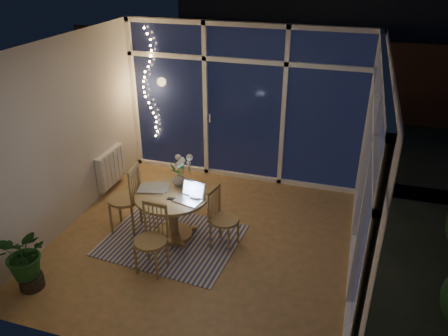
# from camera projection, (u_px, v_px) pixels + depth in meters

# --- Properties ---
(floor) EXTENTS (4.00, 4.00, 0.00)m
(floor) POSITION_uv_depth(u_px,v_px,m) (206.00, 240.00, 5.98)
(floor) COLOR olive
(floor) RESTS_ON ground
(ceiling) EXTENTS (4.00, 4.00, 0.00)m
(ceiling) POSITION_uv_depth(u_px,v_px,m) (201.00, 48.00, 4.81)
(ceiling) COLOR silver
(ceiling) RESTS_ON wall_back
(wall_back) EXTENTS (4.00, 0.04, 2.60)m
(wall_back) POSITION_uv_depth(u_px,v_px,m) (245.00, 105.00, 7.10)
(wall_back) COLOR beige
(wall_back) RESTS_ON floor
(wall_front) EXTENTS (4.00, 0.04, 2.60)m
(wall_front) POSITION_uv_depth(u_px,v_px,m) (125.00, 250.00, 3.69)
(wall_front) COLOR beige
(wall_front) RESTS_ON floor
(wall_left) EXTENTS (0.04, 4.00, 2.60)m
(wall_left) POSITION_uv_depth(u_px,v_px,m) (65.00, 136.00, 5.92)
(wall_left) COLOR beige
(wall_left) RESTS_ON floor
(wall_right) EXTENTS (0.04, 4.00, 2.60)m
(wall_right) POSITION_uv_depth(u_px,v_px,m) (372.00, 177.00, 4.87)
(wall_right) COLOR beige
(wall_right) RESTS_ON floor
(window_wall_back) EXTENTS (4.00, 0.10, 2.60)m
(window_wall_back) POSITION_uv_depth(u_px,v_px,m) (244.00, 106.00, 7.06)
(window_wall_back) COLOR white
(window_wall_back) RESTS_ON floor
(window_wall_right) EXTENTS (0.10, 4.00, 2.60)m
(window_wall_right) POSITION_uv_depth(u_px,v_px,m) (369.00, 176.00, 4.88)
(window_wall_right) COLOR white
(window_wall_right) RESTS_ON floor
(radiator) EXTENTS (0.10, 0.70, 0.58)m
(radiator) POSITION_uv_depth(u_px,v_px,m) (111.00, 167.00, 7.08)
(radiator) COLOR silver
(radiator) RESTS_ON wall_left
(fairy_lights) EXTENTS (0.24, 0.10, 1.85)m
(fairy_lights) POSITION_uv_depth(u_px,v_px,m) (148.00, 85.00, 7.33)
(fairy_lights) COLOR #FFBA66
(fairy_lights) RESTS_ON window_wall_back
(garden_patio) EXTENTS (12.00, 6.00, 0.10)m
(garden_patio) POSITION_uv_depth(u_px,v_px,m) (297.00, 123.00, 10.14)
(garden_patio) COLOR black
(garden_patio) RESTS_ON ground
(garden_fence) EXTENTS (11.00, 0.08, 1.80)m
(garden_fence) POSITION_uv_depth(u_px,v_px,m) (282.00, 75.00, 10.26)
(garden_fence) COLOR #3D2416
(garden_fence) RESTS_ON ground
(neighbour_roof) EXTENTS (7.00, 3.00, 2.20)m
(neighbour_roof) POSITION_uv_depth(u_px,v_px,m) (315.00, 3.00, 12.16)
(neighbour_roof) COLOR #2D3137
(neighbour_roof) RESTS_ON ground
(garden_shrubs) EXTENTS (0.90, 0.90, 0.90)m
(garden_shrubs) POSITION_uv_depth(u_px,v_px,m) (223.00, 120.00, 8.89)
(garden_shrubs) COLOR black
(garden_shrubs) RESTS_ON ground
(rug) EXTENTS (1.86, 1.54, 0.01)m
(rug) POSITION_uv_depth(u_px,v_px,m) (172.00, 240.00, 5.98)
(rug) COLOR beige
(rug) RESTS_ON floor
(dining_table) EXTENTS (1.05, 1.05, 0.67)m
(dining_table) POSITION_uv_depth(u_px,v_px,m) (173.00, 216.00, 5.92)
(dining_table) COLOR olive
(dining_table) RESTS_ON floor
(chair_left) EXTENTS (0.52, 0.52, 1.00)m
(chair_left) POSITION_uv_depth(u_px,v_px,m) (124.00, 198.00, 6.03)
(chair_left) COLOR olive
(chair_left) RESTS_ON floor
(chair_right) EXTENTS (0.47, 0.47, 0.86)m
(chair_right) POSITION_uv_depth(u_px,v_px,m) (224.00, 219.00, 5.69)
(chair_right) COLOR olive
(chair_right) RESTS_ON floor
(chair_front) EXTENTS (0.44, 0.44, 0.89)m
(chair_front) POSITION_uv_depth(u_px,v_px,m) (150.00, 240.00, 5.24)
(chair_front) COLOR olive
(chair_front) RESTS_ON floor
(laptop) EXTENTS (0.40, 0.36, 0.25)m
(laptop) POSITION_uv_depth(u_px,v_px,m) (188.00, 193.00, 5.56)
(laptop) COLOR silver
(laptop) RESTS_ON dining_table
(flower_vase) EXTENTS (0.22, 0.22, 0.21)m
(flower_vase) POSITION_uv_depth(u_px,v_px,m) (179.00, 179.00, 5.94)
(flower_vase) COLOR white
(flower_vase) RESTS_ON dining_table
(bowl) EXTENTS (0.16, 0.16, 0.04)m
(bowl) POSITION_uv_depth(u_px,v_px,m) (196.00, 196.00, 5.69)
(bowl) COLOR white
(bowl) RESTS_ON dining_table
(newspapers) EXTENTS (0.38, 0.31, 0.02)m
(newspapers) POSITION_uv_depth(u_px,v_px,m) (155.00, 188.00, 5.91)
(newspapers) COLOR beige
(newspapers) RESTS_ON dining_table
(phone) EXTENTS (0.12, 0.07, 0.01)m
(phone) POSITION_uv_depth(u_px,v_px,m) (172.00, 199.00, 5.66)
(phone) COLOR black
(phone) RESTS_ON dining_table
(potted_plant) EXTENTS (0.59, 0.53, 0.76)m
(potted_plant) POSITION_uv_depth(u_px,v_px,m) (27.00, 261.00, 4.99)
(potted_plant) COLOR #1B4B1D
(potted_plant) RESTS_ON floor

